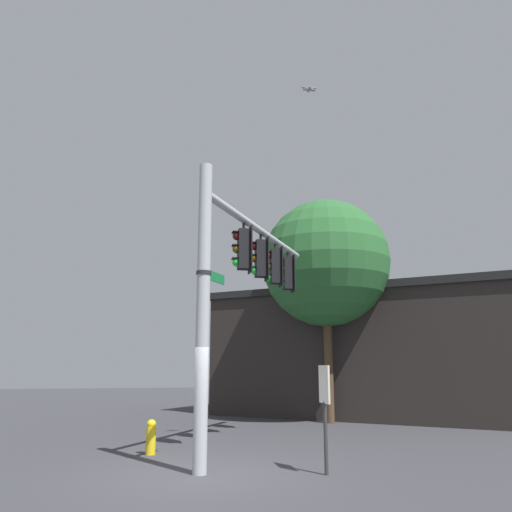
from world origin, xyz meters
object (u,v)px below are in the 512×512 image
object	(u,v)px
traffic_light_arm_end	(287,273)
fire_hydrant	(151,437)
traffic_light_mid_outer	(275,266)
historical_marker	(325,402)
traffic_light_nearest_pole	(243,249)
bird_flying	(309,89)
traffic_light_mid_inner	(260,259)
street_name_sign	(209,275)

from	to	relation	value
traffic_light_arm_end	fire_hydrant	bearing A→B (deg)	122.18
traffic_light_mid_outer	historical_marker	xyz separation A→B (m)	(-4.61, 0.05, -3.68)
traffic_light_nearest_pole	bird_flying	size ratio (longest dim) A/B	3.10
traffic_light_nearest_pole	bird_flying	bearing A→B (deg)	-98.95
traffic_light_mid_inner	traffic_light_mid_outer	world-z (taller)	same
traffic_light_mid_inner	historical_marker	world-z (taller)	traffic_light_mid_inner
traffic_light_nearest_pole	fire_hydrant	xyz separation A→B (m)	(0.62, 2.15, -4.67)
traffic_light_mid_inner	street_name_sign	xyz separation A→B (m)	(-2.79, 1.72, -1.01)
traffic_light_arm_end	bird_flying	xyz separation A→B (m)	(-3.54, 0.21, 4.61)
traffic_light_mid_outer	fire_hydrant	xyz separation A→B (m)	(-1.55, 3.50, -4.67)
traffic_light_nearest_pole	street_name_sign	distance (m)	2.24
bird_flying	fire_hydrant	size ratio (longest dim) A/B	0.52
traffic_light_mid_inner	traffic_light_mid_outer	xyz separation A→B (m)	(1.08, -0.67, 0.00)
traffic_light_mid_outer	historical_marker	size ratio (longest dim) A/B	0.62
traffic_light_mid_outer	bird_flying	world-z (taller)	bird_flying
traffic_light_mid_outer	street_name_sign	size ratio (longest dim) A/B	1.24
traffic_light_mid_outer	traffic_light_arm_end	bearing A→B (deg)	-31.91
traffic_light_nearest_pole	bird_flying	world-z (taller)	bird_flying
traffic_light_mid_inner	historical_marker	xyz separation A→B (m)	(-3.52, -0.63, -3.68)
traffic_light_mid_inner	fire_hydrant	world-z (taller)	traffic_light_mid_inner
traffic_light_nearest_pole	traffic_light_arm_end	size ratio (longest dim) A/B	1.00
traffic_light_arm_end	traffic_light_mid_inner	bearing A→B (deg)	148.09
traffic_light_mid_outer	traffic_light_nearest_pole	bearing A→B (deg)	148.09
traffic_light_nearest_pole	traffic_light_arm_end	xyz separation A→B (m)	(3.25, -2.02, 0.00)
historical_marker	traffic_light_mid_inner	bearing A→B (deg)	10.11
traffic_light_nearest_pole	historical_marker	distance (m)	4.60
traffic_light_arm_end	historical_marker	xyz separation A→B (m)	(-5.69, 0.72, -3.68)
bird_flying	traffic_light_nearest_pole	bearing A→B (deg)	81.05
fire_hydrant	historical_marker	size ratio (longest dim) A/B	0.39
street_name_sign	historical_marker	xyz separation A→B (m)	(-0.73, -2.35, -2.67)
traffic_light_mid_inner	fire_hydrant	size ratio (longest dim) A/B	1.59
traffic_light_mid_outer	street_name_sign	xyz separation A→B (m)	(-3.87, 2.39, -1.01)
traffic_light_mid_inner	bird_flying	xyz separation A→B (m)	(-1.37, -1.14, 4.61)
traffic_light_mid_inner	traffic_light_arm_end	bearing A→B (deg)	-31.91
traffic_light_nearest_pole	historical_marker	xyz separation A→B (m)	(-2.44, -1.30, -3.68)
traffic_light_mid_outer	traffic_light_arm_end	world-z (taller)	same
traffic_light_nearest_pole	street_name_sign	world-z (taller)	traffic_light_nearest_pole
bird_flying	fire_hydrant	distance (m)	10.13
street_name_sign	traffic_light_arm_end	bearing A→B (deg)	-31.74
traffic_light_arm_end	street_name_sign	bearing A→B (deg)	148.26
traffic_light_mid_outer	street_name_sign	world-z (taller)	traffic_light_mid_outer
traffic_light_nearest_pole	fire_hydrant	distance (m)	5.18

